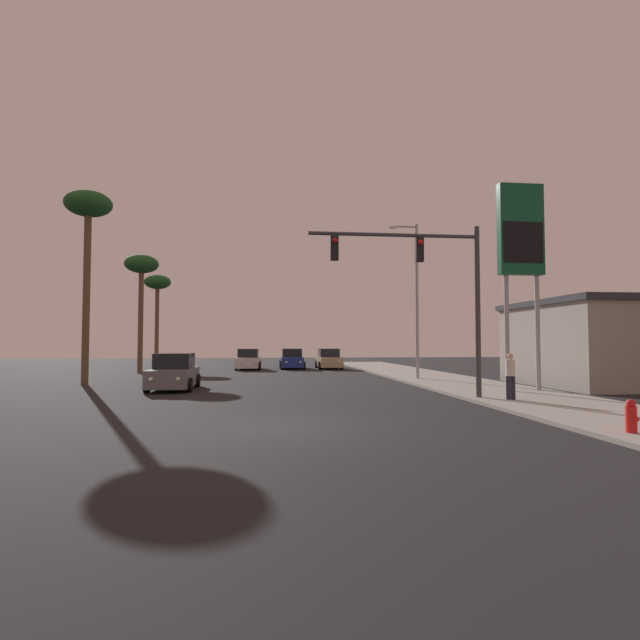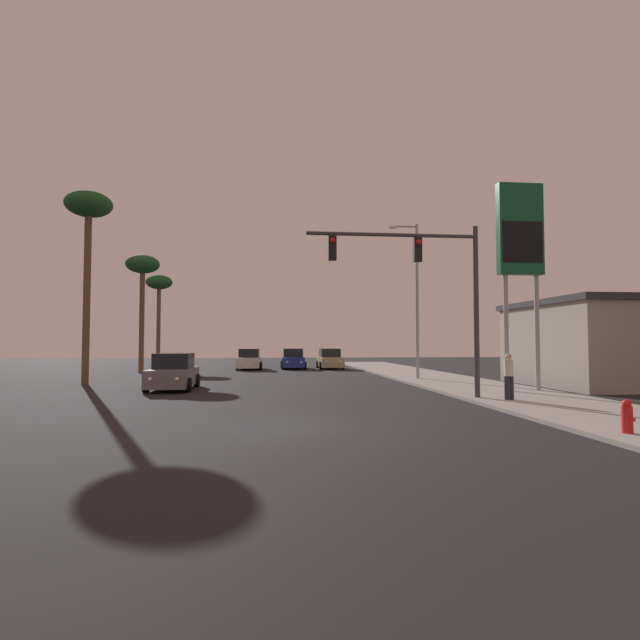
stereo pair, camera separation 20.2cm
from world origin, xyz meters
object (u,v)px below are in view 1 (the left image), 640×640
Objects in this scene: pedestrian_on_sidewalk at (510,374)px; palm_tree_far at (157,287)px; street_lamp at (415,292)px; palm_tree_near at (88,216)px; car_white at (248,360)px; car_tan at (329,360)px; gas_station_sign at (521,241)px; fire_hydrant at (631,416)px; car_blue at (292,360)px; car_grey at (174,373)px; palm_tree_mid at (141,270)px; traffic_light_mast at (431,276)px.

palm_tree_far is at bearing 122.18° from pedestrian_on_sidewalk.
palm_tree_near is (-17.94, -1.19, 3.69)m from street_lamp.
pedestrian_on_sidewalk reaches higher than car_white.
car_tan is 22.62m from gas_station_sign.
fire_hydrant is (-2.75, -9.87, -6.13)m from gas_station_sign.
gas_station_sign is (8.86, -21.39, 5.86)m from car_blue.
palm_tree_near reaches higher than street_lamp.
car_white is at bearing 121.21° from gas_station_sign.
palm_tree_far is (-18.25, 36.39, 6.83)m from fire_hydrant.
car_white is 18.00m from palm_tree_near.
car_grey is 0.48× the size of gas_station_sign.
car_white is 1.00× the size of car_blue.
fire_hydrant is at bearing -105.57° from gas_station_sign.
gas_station_sign is 0.89× the size of palm_tree_near.
fire_hydrant is at bearing -56.79° from palm_tree_mid.
car_white is at bearing 108.32° from traffic_light_mast.
car_blue is 1.00× the size of car_grey.
pedestrian_on_sidewalk reaches higher than car_grey.
gas_station_sign is 11.94m from fire_hydrant.
palm_tree_near is (-11.50, -14.87, 8.04)m from car_blue.
car_blue is 0.48× the size of street_lamp.
gas_station_sign is at bearing 123.46° from car_white.
gas_station_sign is 33.83m from palm_tree_far.
pedestrian_on_sidewalk is 35.75m from palm_tree_far.
car_tan is at bearing 44.97° from palm_tree_near.
street_lamp is 11.84× the size of fire_hydrant.
gas_station_sign is at bearing 55.43° from pedestrian_on_sidewalk.
palm_tree_far is 20.07m from palm_tree_near.
palm_tree_mid is at bearing 140.47° from gas_station_sign.
fire_hydrant is (9.70, -30.42, -0.27)m from car_white.
palm_tree_far is at bearing -20.57° from car_tan.
gas_station_sign is (5.79, -21.07, 5.86)m from car_tan.
car_tan is at bearing 105.38° from gas_station_sign.
car_tan is 6.68m from car_white.
traffic_light_mast reaches higher than pedestrian_on_sidewalk.
palm_tree_far is 0.99× the size of palm_tree_mid.
traffic_light_mast is (10.42, -5.65, 3.93)m from car_grey.
fire_hydrant is (12.54, -13.17, -0.27)m from car_grey.
car_white is 24.43m from traffic_light_mast.
gas_station_sign is 5.39× the size of pedestrian_on_sidewalk.
car_white is 25.92m from pedestrian_on_sidewalk.
traffic_light_mast is 18.30m from palm_tree_near.
palm_tree_near is at bearing 150.22° from traffic_light_mast.
car_blue is 0.66× the size of traffic_light_mast.
car_white is 0.48× the size of street_lamp.
pedestrian_on_sidewalk is 27.35m from palm_tree_mid.
traffic_light_mast is 0.65× the size of palm_tree_near.
car_tan is at bearing 98.28° from pedestrian_on_sidewalk.
pedestrian_on_sidewalk is at bearing -48.07° from palm_tree_mid.
street_lamp is 1.07× the size of palm_tree_far.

